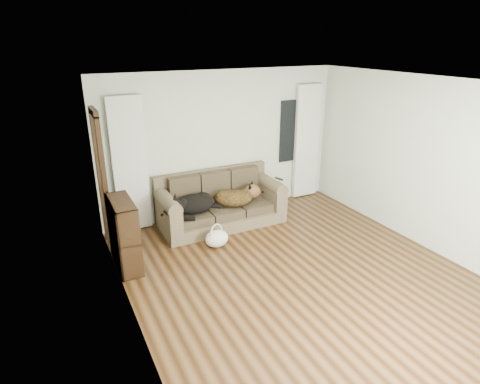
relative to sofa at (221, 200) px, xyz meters
name	(u,v)px	position (x,y,z in m)	size (l,w,h in m)	color
floor	(298,274)	(0.29, -1.97, -0.45)	(5.00, 5.00, 0.00)	black
ceiling	(309,83)	(0.29, -1.97, 2.15)	(5.00, 5.00, 0.00)	white
wall_back	(223,144)	(0.29, 0.53, 0.85)	(4.50, 0.04, 2.60)	silver
wall_left	(126,221)	(-1.96, -1.97, 0.85)	(0.04, 5.00, 2.60)	silver
wall_right	(425,164)	(2.54, -1.97, 0.85)	(0.04, 5.00, 2.60)	silver
curtain_left	(130,166)	(-1.41, 0.45, 0.70)	(0.55, 0.08, 2.25)	silver
curtain_right	(307,142)	(2.09, 0.45, 0.70)	(0.55, 0.08, 2.25)	silver
window_pane	(291,131)	(1.74, 0.50, 0.95)	(0.50, 0.03, 1.20)	black
door_casing	(103,183)	(-1.91, 0.07, 0.60)	(0.07, 0.60, 2.10)	black
sofa	(221,200)	(0.00, 0.00, 0.00)	(2.14, 0.93, 0.88)	brown
dog_black_lab	(191,206)	(-0.58, -0.08, 0.03)	(0.74, 0.51, 0.31)	black
dog_shepherd	(236,197)	(0.24, -0.09, 0.04)	(0.69, 0.49, 0.30)	black
tv_remote	(279,179)	(1.07, -0.18, 0.28)	(0.05, 0.18, 0.02)	black
tote_bag	(217,237)	(-0.41, -0.74, -0.29)	(0.38, 0.29, 0.27)	silver
bookshelf	(124,235)	(-1.80, -0.68, 0.05)	(0.30, 0.81, 1.01)	black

